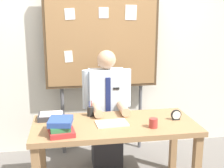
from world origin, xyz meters
The scene contains 10 objects.
back_wall centered at (0.00, 1.11, 1.35)m, with size 6.40×0.08×2.70m, color silver.
desk centered at (0.00, 0.00, 0.63)m, with size 1.57×0.72×0.73m.
person centered at (0.00, 0.53, 0.64)m, with size 0.55×0.56×1.37m.
bulletin_board centered at (0.00, 0.91, 1.47)m, with size 1.39×0.09×2.11m.
book_stack centered at (-0.51, -0.17, 0.79)m, with size 0.25×0.31×0.13m.
open_notebook centered at (-0.03, -0.02, 0.73)m, with size 0.30×0.20×0.01m, color #F4EFCC.
desk_clock centered at (0.62, -0.01, 0.77)m, with size 0.10×0.04×0.10m.
coffee_mug centered at (0.33, -0.17, 0.77)m, with size 0.08×0.08×0.09m, color #B23833.
pen_holder centered at (-0.21, 0.24, 0.77)m, with size 0.07×0.07×0.16m.
paper_tray centered at (-0.61, 0.22, 0.75)m, with size 0.26×0.20×0.06m.
Camera 1 is at (-0.45, -2.62, 1.73)m, focal length 46.81 mm.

